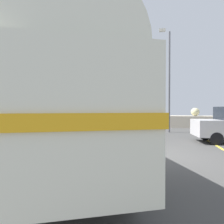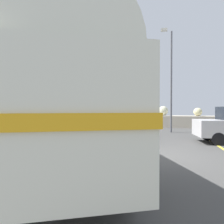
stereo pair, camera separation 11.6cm
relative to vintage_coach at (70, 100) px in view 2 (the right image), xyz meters
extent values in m
cube|color=#42413F|center=(2.85, 1.81, -2.04)|extent=(32.00, 26.00, 0.02)
cube|color=#BDB19C|center=(2.85, 13.61, -1.50)|extent=(31.36, 1.80, 1.10)
cube|color=#B1A8A8|center=(-9.86, 13.77, -0.30)|extent=(1.63, 1.63, 1.30)
sphere|color=#B5A5AC|center=(-6.86, 13.73, -0.57)|extent=(0.75, 0.75, 0.75)
sphere|color=#B2C28F|center=(-3.05, 13.18, -0.42)|extent=(1.07, 1.07, 1.07)
sphere|color=#AEA48B|center=(-0.26, 13.67, -0.29)|extent=(1.32, 1.32, 1.32)
sphere|color=beige|center=(3.18, 13.93, -0.48)|extent=(0.93, 0.93, 0.93)
sphere|color=#C6C08E|center=(6.27, 13.52, -0.57)|extent=(0.75, 0.75, 0.75)
cube|color=yellow|center=(5.53, 5.31, -2.03)|extent=(0.12, 4.40, 0.01)
cylinder|color=black|center=(-2.09, 1.90, -1.55)|extent=(0.65, 0.99, 0.96)
cylinder|color=black|center=(-0.08, 2.82, -1.55)|extent=(0.65, 0.99, 0.96)
cylinder|color=black|center=(0.08, -2.83, -1.55)|extent=(0.65, 0.99, 0.96)
cylinder|color=black|center=(2.09, -1.91, -1.55)|extent=(0.65, 0.99, 0.96)
cube|color=silver|center=(0.00, 0.00, -0.48)|extent=(5.68, 8.64, 2.10)
cylinder|color=silver|center=(0.00, 0.00, 0.57)|extent=(5.36, 8.25, 2.20)
cube|color=gold|center=(0.00, 0.00, -0.42)|extent=(5.76, 8.73, 0.20)
cube|color=black|center=(0.00, 0.00, 0.10)|extent=(5.58, 8.35, 0.64)
cube|color=silver|center=(-1.78, 3.88, -1.35)|extent=(2.14, 1.10, 0.28)
cylinder|color=black|center=(5.55, 4.38, -1.72)|extent=(0.64, 0.26, 0.62)
cylinder|color=black|center=(5.40, 5.90, -1.72)|extent=(0.64, 0.26, 0.62)
cylinder|color=#5B5B60|center=(3.66, 9.16, 1.69)|extent=(0.14, 0.14, 7.47)
cube|color=beige|center=(3.12, 8.52, 5.32)|extent=(0.44, 0.24, 0.18)
camera|label=1|loc=(2.73, -5.80, -0.27)|focal=31.04mm
camera|label=2|loc=(2.84, -5.77, -0.27)|focal=31.04mm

